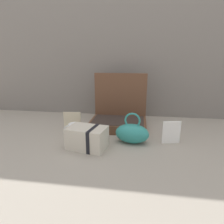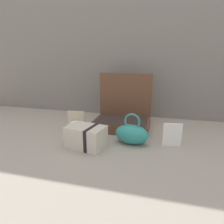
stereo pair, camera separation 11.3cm
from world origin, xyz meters
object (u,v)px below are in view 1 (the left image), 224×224
info_card_left (171,132)px  coffee_mug (74,130)px  open_suitcase (119,115)px  teal_pouch_handbag (132,133)px  cream_toiletry_bag (88,138)px  poster_card_right (72,121)px

info_card_left → coffee_mug: bearing=167.9°
open_suitcase → teal_pouch_handbag: size_ratio=1.86×
coffee_mug → cream_toiletry_bag: bearing=-47.3°
teal_pouch_handbag → poster_card_right: size_ratio=1.65×
teal_pouch_handbag → cream_toiletry_bag: (-0.25, -0.11, -0.00)m
open_suitcase → poster_card_right: bearing=-159.6°
teal_pouch_handbag → cream_toiletry_bag: teal_pouch_handbag is taller
cream_toiletry_bag → info_card_left: 0.50m
open_suitcase → coffee_mug: (-0.26, -0.25, -0.04)m
open_suitcase → teal_pouch_handbag: open_suitcase is taller
coffee_mug → poster_card_right: bearing=114.5°
open_suitcase → info_card_left: 0.43m
coffee_mug → poster_card_right: 0.14m
cream_toiletry_bag → info_card_left: bearing=15.1°
coffee_mug → info_card_left: (0.61, -0.01, 0.02)m
poster_card_right → coffee_mug: bearing=-72.0°
open_suitcase → cream_toiletry_bag: bearing=-109.2°
teal_pouch_handbag → open_suitcase: bearing=111.7°
open_suitcase → poster_card_right: (-0.32, -0.12, -0.02)m
cream_toiletry_bag → poster_card_right: 0.33m
coffee_mug → teal_pouch_handbag: bearing=-5.1°
open_suitcase → coffee_mug: 0.36m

